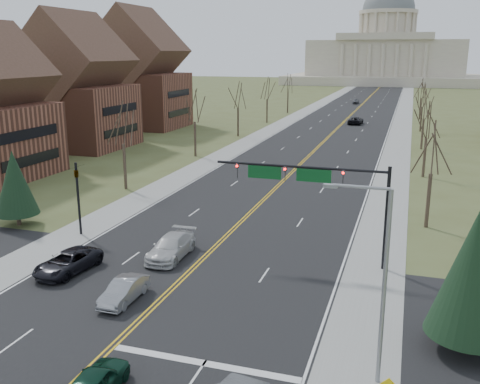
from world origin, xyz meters
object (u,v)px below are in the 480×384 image
Objects in this scene: car_sb_inner_lead at (124,291)px; car_far_sb at (356,101)px; signal_mast at (313,182)px; street_light at (379,274)px; car_sb_outer_lead at (68,262)px; car_far_nb at (356,120)px; car_nb_inner_lead at (95,383)px; car_sb_inner_second at (171,247)px; signal_left at (78,190)px.

car_far_sb is at bearing 90.24° from car_sb_inner_lead.
car_sb_inner_lead is (-9.41, -9.77, -5.08)m from signal_mast.
signal_mast is 124.53m from car_far_sb.
street_light is 2.16× the size of car_far_sb.
signal_mast is 2.35× the size of car_sb_outer_lead.
street_light is 91.73m from car_far_nb.
signal_mast reaches higher than car_far_sb.
signal_mast is at bearing -86.96° from car_far_sb.
signal_mast is 1.34× the size of street_light.
car_sb_outer_lead is at bearing 162.48° from street_light.
signal_mast is 17.51m from car_sb_outer_lead.
car_far_sb is (-14.65, 137.57, -4.50)m from street_light.
car_far_nb is at bearing -85.51° from car_far_sb.
car_sb_inner_second is (-3.80, 15.93, 0.08)m from car_nb_inner_lead.
car_far_sb is (5.88, 131.10, 0.00)m from car_sb_outer_lead.
street_light reaches higher than signal_mast.
street_light is at bearing -13.95° from car_sb_inner_lead.
car_nb_inner_lead reaches higher than car_sb_outer_lead.
signal_left is 27.78m from street_light.
car_sb_inner_lead is 6.44m from car_sb_outer_lead.
street_light is 1.76× the size of car_sb_outer_lead.
car_sb_outer_lead is (-20.52, 6.48, -4.50)m from street_light.
car_far_sb is (9.59, 124.07, -2.99)m from signal_left.
car_far_sb is at bearing 94.31° from signal_mast.
car_nb_inner_lead is at bearing -89.90° from car_far_sb.
car_nb_inner_lead is 142.49m from car_far_sb.
car_sb_outer_lead is 1.23× the size of car_far_sb.
car_nb_inner_lead is at bearing -54.67° from signal_left.
car_nb_inner_lead is at bearing 93.55° from car_far_nb.
street_light is 21.99m from car_sb_outer_lead.
car_nb_inner_lead is (-11.22, -4.87, -4.50)m from street_light.
signal_left reaches higher than car_sb_outer_lead.
signal_left reaches higher than car_sb_inner_lead.
car_far_nb is (14.29, 77.58, -2.94)m from signal_left.
signal_left reaches higher than car_far_nb.
signal_mast is 2.20× the size of car_far_nb.
car_far_nb reaches higher than car_nb_inner_lead.
signal_mast reaches higher than car_far_nb.
signal_left is at bearing 150.88° from street_light.
car_sb_outer_lead is 7.17m from car_sb_inner_second.
car_sb_inner_second is at bearing -165.93° from signal_mast.
signal_left is 1.09× the size of car_sb_inner_second.
car_sb_inner_lead is at bearing -45.72° from signal_left.
car_sb_inner_second is 1.31× the size of car_far_sb.
street_light is 138.42m from car_far_sb.
car_sb_inner_second is at bearing 143.62° from street_light.
signal_left is at bearing -60.01° from car_nb_inner_lead.
car_far_nb is at bearing 93.44° from signal_mast.
signal_mast is 14.51m from street_light.
car_sb_inner_lead is 87.48m from car_far_nb.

